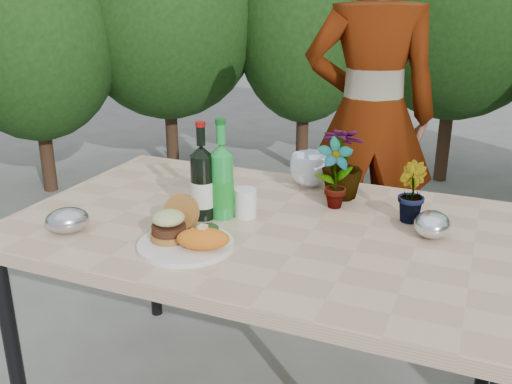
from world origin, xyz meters
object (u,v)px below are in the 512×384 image
at_px(patio_table, 266,239).
at_px(dinner_plate, 186,244).
at_px(wine_bottle, 202,184).
at_px(person, 370,117).

distance_m(patio_table, dinner_plate, 0.30).
relative_size(wine_bottle, person, 0.18).
xyz_separation_m(patio_table, dinner_plate, (-0.15, -0.26, 0.06)).
relative_size(patio_table, wine_bottle, 5.02).
bearing_deg(person, patio_table, 67.00).
bearing_deg(wine_bottle, patio_table, 1.95).
distance_m(dinner_plate, wine_bottle, 0.25).
height_order(dinner_plate, wine_bottle, wine_bottle).
bearing_deg(wine_bottle, person, 66.14).
height_order(patio_table, person, person).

